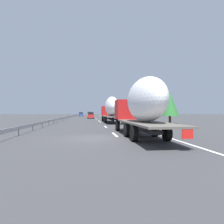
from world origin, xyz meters
TOP-DOWN VIEW (x-y plane):
  - ground_plane at (40.00, 0.00)m, footprint 260.00×260.00m
  - lane_stripe_0 at (2.00, -1.80)m, footprint 3.20×0.20m
  - lane_stripe_1 at (10.88, -1.80)m, footprint 3.20×0.20m
  - lane_stripe_2 at (22.70, -1.80)m, footprint 3.20×0.20m
  - lane_stripe_3 at (27.37, -1.80)m, footprint 3.20×0.20m
  - lane_stripe_4 at (38.21, -1.80)m, footprint 3.20×0.20m
  - lane_stripe_5 at (42.84, -1.80)m, footprint 3.20×0.20m
  - edge_line_right at (45.00, -5.50)m, footprint 110.00×0.20m
  - truck_lead at (20.52, -3.60)m, footprint 14.26×2.55m
  - truck_trailing at (0.31, -3.60)m, footprint 13.12×2.55m
  - car_white_van at (51.50, -0.19)m, footprint 4.14×1.88m
  - car_blue_sedan at (74.55, 3.67)m, footprint 4.26×1.87m
  - car_red_compact at (43.07, -0.26)m, footprint 4.79×1.88m
  - road_sign at (39.69, -6.70)m, footprint 0.10×0.90m
  - tree_0 at (56.18, -11.94)m, footprint 3.75×3.75m
  - tree_1 at (16.72, -13.00)m, footprint 2.99×2.99m
  - tree_2 at (77.45, -12.58)m, footprint 2.67×2.67m
  - guardrail_median at (43.00, 6.00)m, footprint 94.00×0.10m

SIDE VIEW (x-z plane):
  - ground_plane at x=40.00m, z-range 0.00..0.00m
  - lane_stripe_0 at x=2.00m, z-range 0.00..0.01m
  - lane_stripe_1 at x=10.88m, z-range 0.00..0.01m
  - lane_stripe_2 at x=22.70m, z-range 0.00..0.01m
  - lane_stripe_3 at x=27.37m, z-range 0.00..0.01m
  - lane_stripe_4 at x=38.21m, z-range 0.00..0.01m
  - lane_stripe_5 at x=42.84m, z-range 0.00..0.01m
  - edge_line_right at x=45.00m, z-range 0.00..0.01m
  - guardrail_median at x=43.00m, z-range 0.20..0.96m
  - car_blue_sedan at x=74.55m, z-range 0.02..1.81m
  - car_red_compact at x=43.07m, z-range 0.02..1.83m
  - car_white_van at x=51.50m, z-range -0.01..1.95m
  - road_sign at x=39.69m, z-range 0.59..3.63m
  - truck_trailing at x=0.31m, z-range 0.28..4.61m
  - truck_lead at x=20.52m, z-range 0.29..4.82m
  - tree_1 at x=16.72m, z-range 0.62..5.79m
  - tree_0 at x=56.18m, z-range 0.63..5.95m
  - tree_2 at x=77.45m, z-range 0.79..6.95m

